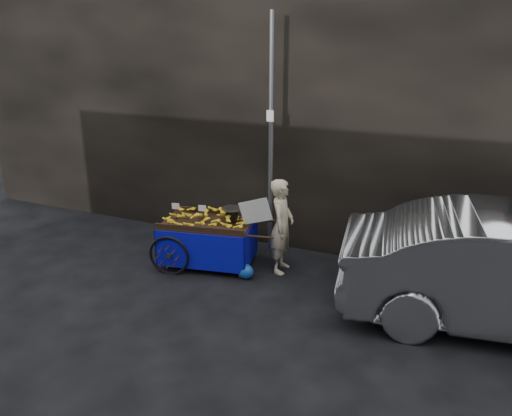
% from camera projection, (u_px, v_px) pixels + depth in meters
% --- Properties ---
extents(ground, '(80.00, 80.00, 0.00)m').
position_uv_depth(ground, '(221.00, 279.00, 7.86)').
color(ground, black).
rests_on(ground, ground).
extents(building_wall, '(13.50, 2.00, 5.00)m').
position_uv_depth(building_wall, '(303.00, 100.00, 9.13)').
color(building_wall, black).
rests_on(building_wall, ground).
extents(street_pole, '(0.12, 0.10, 4.00)m').
position_uv_depth(street_pole, '(271.00, 139.00, 8.20)').
color(street_pole, slate).
rests_on(street_pole, ground).
extents(banana_cart, '(2.14, 1.26, 1.09)m').
position_uv_depth(banana_cart, '(205.00, 226.00, 8.17)').
color(banana_cart, black).
rests_on(banana_cart, ground).
extents(vendor, '(0.88, 0.60, 1.54)m').
position_uv_depth(vendor, '(282.00, 226.00, 7.90)').
color(vendor, beige).
rests_on(vendor, ground).
extents(plastic_bag, '(0.27, 0.21, 0.24)m').
position_uv_depth(plastic_bag, '(245.00, 271.00, 7.84)').
color(plastic_bag, '#164CAC').
rests_on(plastic_bag, ground).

